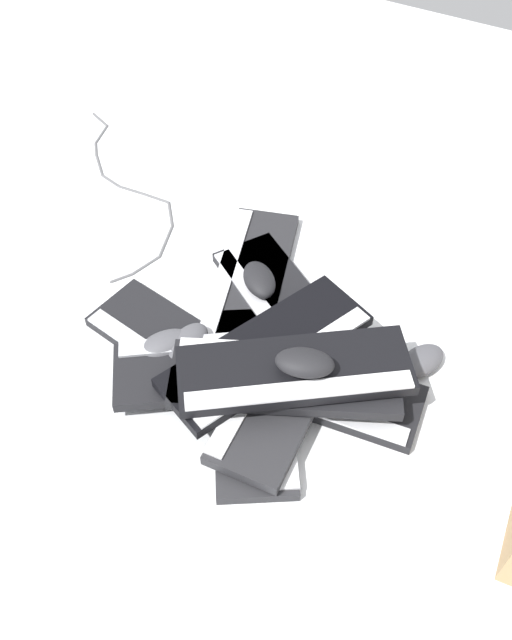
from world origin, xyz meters
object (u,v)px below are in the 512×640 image
Objects in this scene: keyboard_9 at (295,371)px; mouse_1 at (305,363)px; keyboard_5 at (285,383)px; mouse_2 at (259,280)px; keyboard_0 at (311,386)px; keyboard_2 at (249,279)px; keyboard_7 at (285,377)px; keyboard_8 at (267,351)px; mouse_3 at (421,361)px; mouse_0 at (166,344)px; keyboard_4 at (254,397)px; mouse_4 at (188,343)px; keyboard_1 at (286,309)px; keyboard_6 at (225,366)px; keyboard_3 at (184,351)px.

mouse_1 reaches higher than keyboard_9.
keyboard_5 is at bearing 164.74° from keyboard_9.
mouse_2 is (-0.19, 0.22, -0.05)m from keyboard_9.
keyboard_5 is (-0.04, -0.04, 0.03)m from keyboard_0.
keyboard_2 is 0.06m from mouse_2.
keyboard_7 is 1.00× the size of keyboard_8.
keyboard_0 is at bearing 156.81° from mouse_3.
mouse_2 is at bearing 18.60° from mouse_0.
mouse_3 is at bearing 41.88° from keyboard_4.
keyboard_5 reaches higher than keyboard_4.
keyboard_7 is at bearing -49.13° from keyboard_2.
mouse_4 is (-0.16, -0.04, -0.02)m from keyboard_8.
mouse_1 is at bearing -56.26° from keyboard_1.
mouse_4 is (-0.24, -0.00, -0.05)m from keyboard_9.
keyboard_4 is 0.98× the size of keyboard_7.
mouse_4 is at bearing -179.85° from keyboard_7.
mouse_1 reaches higher than mouse_0.
mouse_2 is at bearing 115.91° from keyboard_4.
keyboard_5 is 4.07× the size of mouse_3.
keyboard_0 is at bearing 49.94° from keyboard_7.
mouse_2 reaches higher than keyboard_5.
keyboard_1 is (-0.14, 0.16, 0.00)m from keyboard_0.
keyboard_0 is 4.12× the size of mouse_4.
keyboard_0 is 0.23m from mouse_3.
keyboard_8 is (-0.06, 0.03, 0.03)m from keyboard_5.
keyboard_6 reaches higher than keyboard_1.
keyboard_2 is 1.00× the size of keyboard_7.
keyboard_8 is at bearing 146.26° from keyboard_7.
keyboard_1 and keyboard_3 have the same top height.
mouse_1 reaches higher than keyboard_8.
keyboard_1 is 0.12m from keyboard_2.
mouse_4 is (-0.22, -0.01, 0.01)m from keyboard_5.
keyboard_4 is (0.16, -0.28, 0.00)m from keyboard_2.
keyboard_5 is at bearing 2.08° from keyboard_3.
keyboard_2 is at bearing 141.31° from keyboard_0.
mouse_2 is at bearing 111.47° from mouse_3.
keyboard_6 is 1.00× the size of keyboard_9.
mouse_1 is at bearing 4.81° from keyboard_7.
keyboard_6 is 0.16m from keyboard_9.
keyboard_9 is at bearing -4.21° from mouse_2.
mouse_1 is at bearing 21.89° from keyboard_4.
mouse_0 is at bearing 140.43° from mouse_3.
keyboard_3 is at bearing -179.39° from keyboard_9.
keyboard_1 is at bearing 119.90° from keyboard_9.
keyboard_6 is 0.40m from mouse_3.
keyboard_8 reaches higher than keyboard_2.
keyboard_3 is at bearing 139.19° from mouse_3.
mouse_0 is at bearing -63.68° from mouse_2.
mouse_3 is at bearing 32.52° from keyboard_6.
keyboard_7 reaches higher than keyboard_3.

